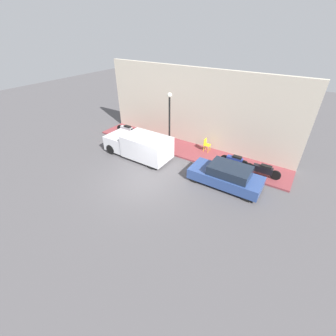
# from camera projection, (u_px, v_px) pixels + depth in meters

# --- Properties ---
(ground_plane) EXTENTS (60.00, 60.00, 0.00)m
(ground_plane) POSITION_uv_depth(u_px,v_px,m) (144.00, 182.00, 13.12)
(ground_plane) COLOR #514F51
(sidewalk) EXTENTS (2.32, 14.56, 0.12)m
(sidewalk) POSITION_uv_depth(u_px,v_px,m) (184.00, 149.00, 16.40)
(sidewalk) COLOR brown
(sidewalk) RESTS_ON ground_plane
(building_facade) EXTENTS (0.30, 14.56, 5.46)m
(building_facade) POSITION_uv_depth(u_px,v_px,m) (195.00, 109.00, 15.87)
(building_facade) COLOR beige
(building_facade) RESTS_ON ground_plane
(parked_car) EXTENTS (1.67, 4.03, 1.28)m
(parked_car) POSITION_uv_depth(u_px,v_px,m) (226.00, 176.00, 12.57)
(parked_car) COLOR #2D4784
(parked_car) RESTS_ON ground_plane
(delivery_van) EXTENTS (1.89, 4.75, 1.63)m
(delivery_van) POSITION_uv_depth(u_px,v_px,m) (139.00, 145.00, 15.24)
(delivery_van) COLOR silver
(delivery_van) RESTS_ON ground_plane
(motorcycle_red) EXTENTS (0.30, 1.91, 0.85)m
(motorcycle_red) POSITION_uv_depth(u_px,v_px,m) (148.00, 137.00, 17.03)
(motorcycle_red) COLOR #B21E1E
(motorcycle_red) RESTS_ON sidewalk
(motorcycle_black) EXTENTS (0.30, 2.09, 0.75)m
(motorcycle_black) POSITION_uv_depth(u_px,v_px,m) (263.00, 170.00, 13.24)
(motorcycle_black) COLOR black
(motorcycle_black) RESTS_ON sidewalk
(motorcycle_blue) EXTENTS (0.30, 1.86, 0.81)m
(motorcycle_blue) POSITION_uv_depth(u_px,v_px,m) (235.00, 161.00, 14.04)
(motorcycle_blue) COLOR navy
(motorcycle_blue) RESTS_ON sidewalk
(scooter_silver) EXTENTS (0.30, 2.01, 0.74)m
(scooter_silver) POSITION_uv_depth(u_px,v_px,m) (127.00, 129.00, 18.33)
(scooter_silver) COLOR #B7B7BF
(scooter_silver) RESTS_ON sidewalk
(streetlamp) EXTENTS (0.30, 0.30, 4.05)m
(streetlamp) POSITION_uv_depth(u_px,v_px,m) (169.00, 116.00, 14.82)
(streetlamp) COLOR black
(streetlamp) RESTS_ON sidewalk
(cafe_chair) EXTENTS (0.40, 0.40, 0.91)m
(cafe_chair) POSITION_uv_depth(u_px,v_px,m) (206.00, 144.00, 15.81)
(cafe_chair) COLOR yellow
(cafe_chair) RESTS_ON sidewalk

